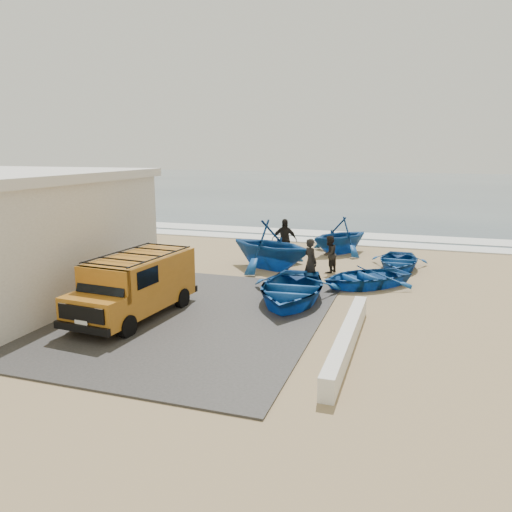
% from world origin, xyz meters
% --- Properties ---
extents(ground, '(160.00, 160.00, 0.00)m').
position_xyz_m(ground, '(0.00, 0.00, 0.00)').
color(ground, '#9F855C').
extents(slab, '(12.00, 10.00, 0.05)m').
position_xyz_m(slab, '(-2.00, -2.00, 0.03)').
color(slab, '#3B3836').
rests_on(slab, ground).
extents(ocean, '(180.00, 88.00, 0.01)m').
position_xyz_m(ocean, '(0.00, 56.00, 0.00)').
color(ocean, '#385166').
rests_on(ocean, ground).
extents(surf_line, '(180.00, 1.60, 0.06)m').
position_xyz_m(surf_line, '(0.00, 12.00, 0.03)').
color(surf_line, white).
rests_on(surf_line, ground).
extents(surf_wash, '(180.00, 2.20, 0.04)m').
position_xyz_m(surf_wash, '(0.00, 14.50, 0.02)').
color(surf_wash, white).
rests_on(surf_wash, ground).
extents(parapet, '(0.35, 6.00, 0.55)m').
position_xyz_m(parapet, '(5.00, -3.00, 0.28)').
color(parapet, silver).
rests_on(parapet, ground).
extents(van, '(2.13, 4.66, 1.94)m').
position_xyz_m(van, '(-1.48, -2.44, 1.04)').
color(van, '#AF6B1A').
rests_on(van, ground).
extents(boat_near_left, '(3.52, 4.68, 0.92)m').
position_xyz_m(boat_near_left, '(2.62, 0.49, 0.46)').
color(boat_near_left, '#134C9A').
rests_on(boat_near_left, ground).
extents(boat_near_right, '(4.33, 4.24, 0.73)m').
position_xyz_m(boat_near_right, '(4.77, 3.21, 0.37)').
color(boat_near_right, '#134C9A').
rests_on(boat_near_right, ground).
extents(boat_mid_left, '(4.95, 4.65, 2.09)m').
position_xyz_m(boat_mid_left, '(0.58, 4.90, 1.05)').
color(boat_mid_left, '#134C9A').
rests_on(boat_mid_left, ground).
extents(boat_mid_right, '(2.47, 3.42, 0.70)m').
position_xyz_m(boat_mid_right, '(5.83, 6.49, 0.35)').
color(boat_mid_right, '#134C9A').
rests_on(boat_mid_right, ground).
extents(boat_far_left, '(4.39, 4.49, 1.79)m').
position_xyz_m(boat_far_left, '(2.93, 9.08, 0.90)').
color(boat_far_left, '#134C9A').
rests_on(boat_far_left, ground).
extents(fisherman_front, '(0.76, 0.75, 1.77)m').
position_xyz_m(fisherman_front, '(2.77, 2.90, 0.88)').
color(fisherman_front, black).
rests_on(fisherman_front, ground).
extents(fisherman_middle, '(0.81, 0.91, 1.55)m').
position_xyz_m(fisherman_middle, '(3.12, 4.97, 0.78)').
color(fisherman_middle, black).
rests_on(fisherman_middle, ground).
extents(fisherman_back, '(1.22, 0.65, 1.98)m').
position_xyz_m(fisherman_back, '(0.81, 6.40, 0.99)').
color(fisherman_back, black).
rests_on(fisherman_back, ground).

